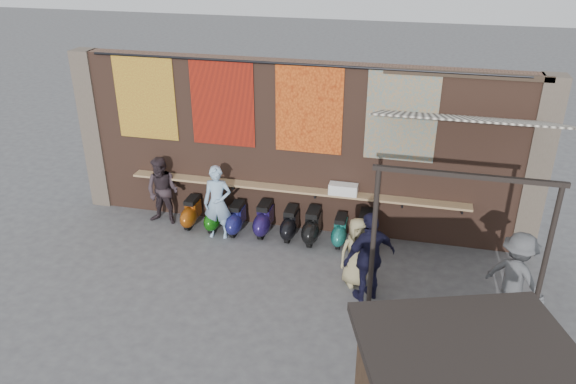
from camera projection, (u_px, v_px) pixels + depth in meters
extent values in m
plane|color=#474749|center=(268.00, 285.00, 11.46)|extent=(70.00, 70.00, 0.00)
cube|color=brown|center=(297.00, 148.00, 12.96)|extent=(10.00, 0.40, 4.00)
cube|color=#4C4238|center=(95.00, 130.00, 14.06)|extent=(0.50, 0.50, 4.00)
cube|color=#4C4238|center=(537.00, 168.00, 11.86)|extent=(0.50, 0.50, 4.00)
cube|color=#9E7A51|center=(294.00, 189.00, 13.02)|extent=(8.00, 0.32, 0.05)
cube|color=white|center=(343.00, 189.00, 12.69)|extent=(0.65, 0.27, 0.24)
cube|color=maroon|center=(145.00, 98.00, 13.09)|extent=(1.50, 0.02, 2.00)
cube|color=red|center=(222.00, 103.00, 12.69)|extent=(1.50, 0.02, 2.00)
cube|color=#DD5D1B|center=(309.00, 110.00, 12.27)|extent=(1.50, 0.02, 2.00)
cube|color=teal|center=(402.00, 116.00, 11.85)|extent=(1.50, 0.02, 2.00)
cylinder|color=black|center=(296.00, 64.00, 11.90)|extent=(9.50, 0.06, 0.06)
imported|color=#8CAECC|center=(218.00, 203.00, 12.89)|extent=(0.70, 0.50, 1.77)
imported|color=#2F252A|center=(163.00, 191.00, 13.51)|extent=(0.86, 0.68, 1.71)
imported|color=black|center=(370.00, 257.00, 10.68)|extent=(1.15, 1.03, 1.88)
imported|color=#4F5154|center=(516.00, 277.00, 10.16)|extent=(1.32, 1.22, 1.79)
imported|color=#988C61|center=(357.00, 252.00, 11.23)|extent=(0.86, 0.75, 1.48)
cube|color=black|center=(469.00, 351.00, 6.25)|extent=(2.87, 2.53, 0.12)
cube|color=gold|center=(437.00, 349.00, 7.31)|extent=(1.15, 0.43, 0.50)
cube|color=beige|center=(468.00, 118.00, 9.97)|extent=(3.20, 3.28, 0.97)
cube|color=#33261C|center=(467.00, 75.00, 11.19)|extent=(3.30, 0.08, 0.12)
cube|color=black|center=(468.00, 176.00, 8.86)|extent=(3.00, 0.08, 0.08)
cylinder|color=black|center=(373.00, 248.00, 9.82)|extent=(0.09, 0.09, 3.10)
cylinder|color=black|center=(543.00, 269.00, 9.23)|extent=(0.09, 0.09, 3.10)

